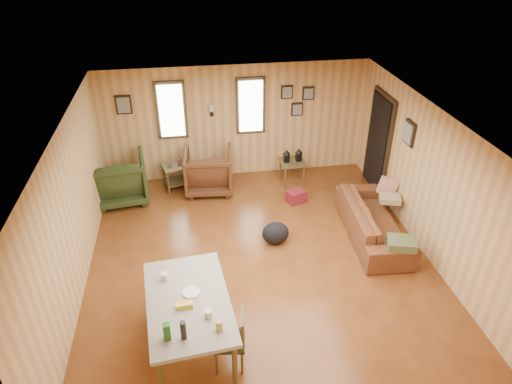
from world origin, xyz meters
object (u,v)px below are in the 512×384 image
(end_table, at_px, (176,173))
(side_table, at_px, (292,160))
(recliner_brown, at_px, (209,169))
(recliner_green, at_px, (119,177))
(dining_table, at_px, (188,305))
(sofa, at_px, (374,216))

(end_table, distance_m, side_table, 2.41)
(recliner_brown, bearing_deg, end_table, -9.76)
(recliner_green, height_order, end_table, recliner_green)
(recliner_green, bearing_deg, recliner_brown, 176.20)
(recliner_brown, height_order, dining_table, dining_table)
(recliner_brown, distance_m, recliner_green, 1.74)
(sofa, height_order, recliner_green, recliner_green)
(side_table, relative_size, dining_table, 0.46)
(recliner_green, xyz_separation_m, end_table, (1.08, 0.28, -0.15))
(sofa, distance_m, recliner_green, 4.86)
(sofa, bearing_deg, recliner_brown, 56.78)
(recliner_brown, relative_size, recliner_green, 0.93)
(recliner_green, height_order, dining_table, dining_table)
(sofa, height_order, side_table, sofa)
(recliner_brown, xyz_separation_m, end_table, (-0.67, 0.18, -0.11))
(recliner_brown, xyz_separation_m, recliner_green, (-1.74, -0.11, 0.04))
(recliner_brown, xyz_separation_m, side_table, (1.74, 0.00, 0.06))
(sofa, xyz_separation_m, end_table, (-3.38, 2.22, -0.05))
(sofa, height_order, recliner_brown, recliner_brown)
(recliner_green, bearing_deg, sofa, 149.13)
(sofa, relative_size, recliner_green, 2.07)
(recliner_green, distance_m, dining_table, 4.13)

